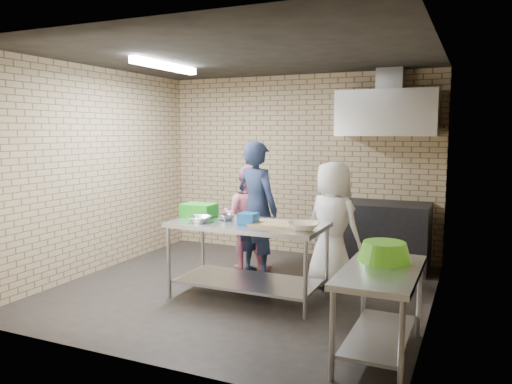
% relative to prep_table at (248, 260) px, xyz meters
% --- Properties ---
extents(floor, '(4.20, 4.20, 0.00)m').
position_rel_prep_table_xyz_m(floor, '(-0.17, 0.18, -0.43)').
color(floor, black).
rests_on(floor, ground).
extents(ceiling, '(4.20, 4.20, 0.00)m').
position_rel_prep_table_xyz_m(ceiling, '(-0.17, 0.18, 2.27)').
color(ceiling, black).
rests_on(ceiling, ground).
extents(back_wall, '(4.20, 0.06, 2.70)m').
position_rel_prep_table_xyz_m(back_wall, '(-0.17, 2.18, 0.92)').
color(back_wall, tan).
rests_on(back_wall, ground).
extents(front_wall, '(4.20, 0.06, 2.70)m').
position_rel_prep_table_xyz_m(front_wall, '(-0.17, -1.82, 0.92)').
color(front_wall, tan).
rests_on(front_wall, ground).
extents(left_wall, '(0.06, 4.00, 2.70)m').
position_rel_prep_table_xyz_m(left_wall, '(-2.27, 0.18, 0.92)').
color(left_wall, tan).
rests_on(left_wall, ground).
extents(right_wall, '(0.06, 4.00, 2.70)m').
position_rel_prep_table_xyz_m(right_wall, '(1.93, 0.18, 0.92)').
color(right_wall, tan).
rests_on(right_wall, ground).
extents(prep_table, '(1.71, 0.85, 0.85)m').
position_rel_prep_table_xyz_m(prep_table, '(0.00, 0.00, 0.00)').
color(prep_table, silver).
rests_on(prep_table, floor).
extents(side_counter, '(0.60, 1.20, 0.75)m').
position_rel_prep_table_xyz_m(side_counter, '(1.63, -0.92, -0.05)').
color(side_counter, silver).
rests_on(side_counter, floor).
extents(stove, '(1.20, 0.70, 0.90)m').
position_rel_prep_table_xyz_m(stove, '(1.18, 1.83, 0.02)').
color(stove, black).
rests_on(stove, floor).
extents(range_hood, '(1.30, 0.60, 0.60)m').
position_rel_prep_table_xyz_m(range_hood, '(1.18, 1.88, 1.67)').
color(range_hood, silver).
rests_on(range_hood, back_wall).
extents(hood_duct, '(0.35, 0.30, 0.30)m').
position_rel_prep_table_xyz_m(hood_duct, '(1.18, 2.03, 2.12)').
color(hood_duct, '#A5A8AD').
rests_on(hood_duct, back_wall).
extents(wall_shelf, '(0.80, 0.20, 0.04)m').
position_rel_prep_table_xyz_m(wall_shelf, '(1.48, 2.07, 1.49)').
color(wall_shelf, '#3F2B19').
rests_on(wall_shelf, back_wall).
extents(fluorescent_fixture, '(0.10, 1.25, 0.08)m').
position_rel_prep_table_xyz_m(fluorescent_fixture, '(-1.17, 0.18, 2.21)').
color(fluorescent_fixture, white).
rests_on(fluorescent_fixture, ceiling).
extents(green_crate, '(0.38, 0.28, 0.15)m').
position_rel_prep_table_xyz_m(green_crate, '(-0.70, 0.12, 0.50)').
color(green_crate, green).
rests_on(green_crate, prep_table).
extents(blue_tub, '(0.19, 0.19, 0.12)m').
position_rel_prep_table_xyz_m(blue_tub, '(0.05, -0.10, 0.49)').
color(blue_tub, '#175CB1').
rests_on(blue_tub, prep_table).
extents(cutting_board, '(0.52, 0.40, 0.03)m').
position_rel_prep_table_xyz_m(cutting_board, '(0.35, -0.02, 0.44)').
color(cutting_board, tan).
rests_on(cutting_board, prep_table).
extents(mixing_bowl_a, '(0.32, 0.32, 0.07)m').
position_rel_prep_table_xyz_m(mixing_bowl_a, '(-0.50, -0.20, 0.46)').
color(mixing_bowl_a, silver).
rests_on(mixing_bowl_a, prep_table).
extents(mixing_bowl_b, '(0.24, 0.24, 0.06)m').
position_rel_prep_table_xyz_m(mixing_bowl_b, '(-0.30, 0.05, 0.46)').
color(mixing_bowl_b, '#AFB3B6').
rests_on(mixing_bowl_b, prep_table).
extents(ceramic_bowl, '(0.39, 0.39, 0.08)m').
position_rel_prep_table_xyz_m(ceramic_bowl, '(0.70, -0.15, 0.47)').
color(ceramic_bowl, beige).
rests_on(ceramic_bowl, prep_table).
extents(green_basin, '(0.46, 0.46, 0.17)m').
position_rel_prep_table_xyz_m(green_basin, '(1.61, -0.67, 0.41)').
color(green_basin, '#59C626').
rests_on(green_basin, side_counter).
extents(bottle_green, '(0.06, 0.06, 0.15)m').
position_rel_prep_table_xyz_m(bottle_green, '(1.63, 2.07, 1.59)').
color(bottle_green, green).
rests_on(bottle_green, wall_shelf).
extents(man_navy, '(0.74, 0.60, 1.74)m').
position_rel_prep_table_xyz_m(man_navy, '(-0.27, 0.86, 0.44)').
color(man_navy, black).
rests_on(man_navy, floor).
extents(woman_pink, '(0.76, 0.64, 1.42)m').
position_rel_prep_table_xyz_m(woman_pink, '(-0.49, 1.04, 0.28)').
color(woman_pink, pink).
rests_on(woman_pink, floor).
extents(woman_white, '(0.86, 0.72, 1.51)m').
position_rel_prep_table_xyz_m(woman_white, '(0.77, 0.74, 0.33)').
color(woman_white, silver).
rests_on(woman_white, floor).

